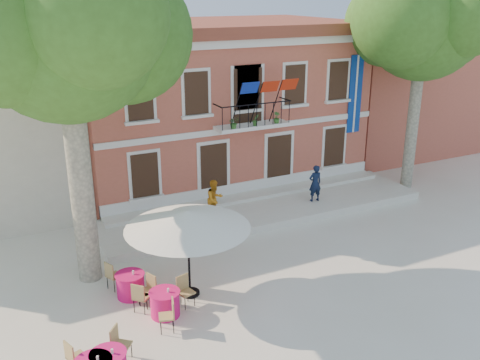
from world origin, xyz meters
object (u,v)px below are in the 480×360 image
(pedestrian_navy, at_px, (315,183))
(pedestrian_orange, at_px, (215,199))
(plane_tree_east, at_px, (424,21))
(cafe_table_3, at_px, (130,284))
(cafe_table_1, at_px, (165,302))
(plane_tree_west, at_px, (65,31))
(patio_umbrella, at_px, (187,220))

(pedestrian_navy, relative_size, pedestrian_orange, 1.01)
(plane_tree_east, xyz_separation_m, cafe_table_3, (-14.44, -3.70, -7.17))
(plane_tree_east, distance_m, cafe_table_1, 16.40)
(pedestrian_navy, xyz_separation_m, pedestrian_orange, (-4.57, 0.25, -0.01))
(pedestrian_navy, xyz_separation_m, cafe_table_1, (-8.43, -4.90, -0.67))
(cafe_table_1, bearing_deg, plane_tree_east, 20.33)
(pedestrian_orange, height_order, cafe_table_1, pedestrian_orange)
(plane_tree_west, relative_size, pedestrian_navy, 6.61)
(pedestrian_orange, relative_size, cafe_table_1, 0.87)
(patio_umbrella, relative_size, pedestrian_orange, 2.37)
(plane_tree_west, bearing_deg, patio_umbrella, -43.11)
(plane_tree_west, distance_m, cafe_table_1, 8.15)
(patio_umbrella, bearing_deg, cafe_table_3, 157.88)
(plane_tree_east, height_order, pedestrian_orange, plane_tree_east)
(pedestrian_navy, bearing_deg, cafe_table_3, 24.75)
(pedestrian_orange, relative_size, cafe_table_3, 0.82)
(plane_tree_east, relative_size, cafe_table_3, 5.34)
(pedestrian_navy, relative_size, cafe_table_3, 0.83)
(cafe_table_1, bearing_deg, pedestrian_orange, 53.20)
(plane_tree_west, height_order, patio_umbrella, plane_tree_west)
(plane_tree_west, bearing_deg, plane_tree_east, 7.41)
(patio_umbrella, distance_m, pedestrian_navy, 8.57)
(cafe_table_3, bearing_deg, plane_tree_east, 14.36)
(plane_tree_west, height_order, plane_tree_east, plane_tree_west)
(plane_tree_west, height_order, cafe_table_3, plane_tree_west)
(plane_tree_west, height_order, cafe_table_1, plane_tree_west)
(plane_tree_east, xyz_separation_m, pedestrian_navy, (-5.40, -0.22, -6.49))
(pedestrian_navy, distance_m, cafe_table_3, 9.71)
(cafe_table_1, height_order, cafe_table_3, same)
(pedestrian_navy, height_order, cafe_table_1, pedestrian_navy)
(pedestrian_orange, bearing_deg, plane_tree_west, -174.12)
(plane_tree_west, bearing_deg, cafe_table_1, -64.58)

